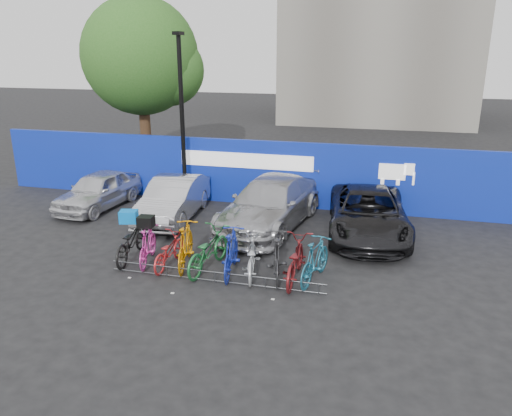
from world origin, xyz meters
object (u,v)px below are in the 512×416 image
(car_3, at_px, (368,213))
(bike_7, at_px, (276,256))
(bike_rack, at_px, (215,277))
(bike_8, at_px, (295,260))
(car_2, at_px, (270,204))
(bike_0, at_px, (131,241))
(bike_9, at_px, (315,260))
(bike_5, at_px, (231,252))
(bike_6, at_px, (251,257))
(tree, at_px, (146,59))
(bike_3, at_px, (185,245))
(bike_4, at_px, (208,250))
(lamppost, at_px, (182,116))
(bike_2, at_px, (169,251))
(bike_1, at_px, (148,245))
(car_0, at_px, (98,190))
(car_1, at_px, (173,199))

(car_3, bearing_deg, bike_7, -125.53)
(bike_rack, xyz_separation_m, bike_8, (1.90, 0.62, 0.39))
(car_2, xyz_separation_m, bike_0, (-3.12, -3.53, -0.23))
(car_3, height_order, bike_0, car_3)
(car_3, distance_m, bike_9, 3.81)
(car_3, height_order, bike_5, car_3)
(car_2, bearing_deg, bike_6, -75.25)
(tree, height_order, bike_3, tree)
(bike_4, bearing_deg, bike_6, -172.33)
(bike_9, bearing_deg, bike_rack, 29.40)
(bike_3, xyz_separation_m, bike_6, (1.83, -0.11, -0.10))
(bike_8, relative_size, bike_9, 1.12)
(bike_0, bearing_deg, lamppost, -90.45)
(bike_5, bearing_deg, bike_0, -11.63)
(bike_0, bearing_deg, bike_8, 171.77)
(bike_3, distance_m, bike_5, 1.33)
(car_3, xyz_separation_m, bike_5, (-3.29, -3.75, -0.11))
(bike_2, bearing_deg, bike_1, -3.20)
(bike_1, distance_m, bike_2, 0.65)
(bike_0, bearing_deg, bike_2, 164.93)
(lamppost, xyz_separation_m, bike_9, (5.60, -5.29, -2.71))
(car_0, distance_m, car_2, 6.49)
(bike_rack, height_order, car_3, car_3)
(bike_3, xyz_separation_m, bike_5, (1.32, -0.16, -0.00))
(bike_rack, height_order, bike_0, bike_0)
(car_3, bearing_deg, car_0, 172.36)
(car_1, height_order, bike_1, car_1)
(bike_4, bearing_deg, lamppost, -53.37)
(bike_4, height_order, bike_9, bike_9)
(bike_8, bearing_deg, bike_3, -2.98)
(bike_rack, height_order, bike_1, bike_1)
(bike_1, bearing_deg, tree, -77.47)
(tree, bearing_deg, lamppost, -52.49)
(tree, xyz_separation_m, bike_0, (4.07, -9.85, -4.53))
(car_1, height_order, bike_8, car_1)
(bike_2, bearing_deg, bike_3, -159.27)
(bike_3, relative_size, bike_9, 1.07)
(car_0, distance_m, bike_4, 6.95)
(tree, xyz_separation_m, bike_6, (7.54, -10.01, -4.57))
(lamppost, distance_m, bike_2, 6.32)
(bike_3, bearing_deg, bike_7, 166.90)
(car_0, height_order, bike_6, car_0)
(car_0, height_order, bike_5, car_0)
(bike_8, bearing_deg, tree, -49.53)
(car_0, height_order, bike_0, car_0)
(bike_4, xyz_separation_m, bike_9, (2.81, 0.03, 0.01))
(car_2, distance_m, bike_5, 3.74)
(bike_1, bearing_deg, lamppost, -91.09)
(bike_2, height_order, bike_5, bike_5)
(lamppost, relative_size, bike_7, 3.15)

